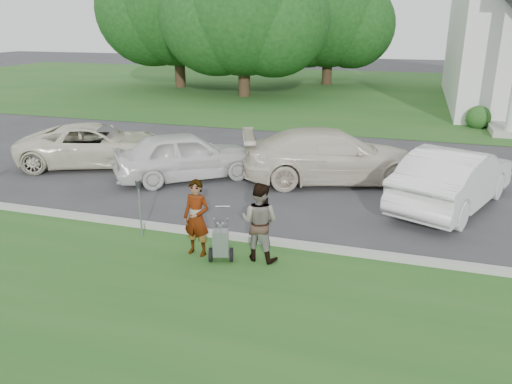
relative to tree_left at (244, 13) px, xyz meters
The scene contains 15 objects.
ground 23.95m from the tree_left, 69.98° to the right, with size 120.00×120.00×0.00m, color #333335.
grass_strip 26.73m from the tree_left, 72.22° to the right, with size 80.00×7.00×0.01m, color #22571D.
church_lawn 10.74m from the tree_left, 32.03° to the left, with size 80.00×30.00×0.01m, color #22571D.
curb 23.43m from the tree_left, 69.51° to the right, with size 80.00×0.18×0.15m, color #9E9E93.
tree_left is the anchor object (origin of this frame).
tree_far 6.73m from the tree_left, 153.44° to the left, with size 11.64×9.20×10.73m.
tree_back 8.95m from the tree_left, 63.43° to the left, with size 9.61×7.60×8.89m.
striping_cart 24.08m from the tree_left, 72.34° to the right, with size 0.67×1.05×0.91m.
person_left 23.71m from the tree_left, 73.58° to the right, with size 0.59×0.39×1.62m, color #999999.
person_right 23.94m from the tree_left, 70.43° to the right, with size 0.79×0.62×1.64m, color #999999.
parking_meter_near 22.86m from the tree_left, 77.14° to the right, with size 0.10×0.09×1.35m.
car_a 17.61m from the tree_left, 88.22° to the right, with size 2.31×5.00×1.39m, color beige.
car_b 18.54m from the tree_left, 76.87° to the right, with size 1.75×4.35×1.48m, color silver.
car_c 18.95m from the tree_left, 62.86° to the right, with size 2.22×5.45×1.58m, color beige.
car_d 21.70m from the tree_left, 56.33° to the right, with size 1.68×4.82×1.59m, color white.
Camera 1 is at (2.60, -9.07, 4.65)m, focal length 35.00 mm.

